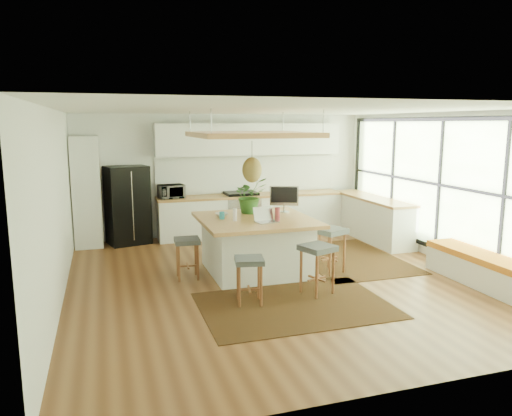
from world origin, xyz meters
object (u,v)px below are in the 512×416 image
object	(u,v)px
stool_right_back	(308,240)
monitor	(284,198)
stool_near_left	(249,279)
island_plant	(250,199)
laptop	(267,215)
stool_left_side	(187,257)
microwave	(171,190)
stool_near_right	(317,271)
island	(256,245)
fridge	(127,200)
stool_right_front	(330,252)

from	to	relation	value
stool_right_back	monitor	distance (m)	0.99
stool_near_left	island_plant	xyz separation A→B (m)	(0.58, 1.88, 0.82)
laptop	island_plant	bearing A→B (deg)	79.65
stool_left_side	microwave	world-z (taller)	microwave
monitor	stool_left_side	bearing A→B (deg)	-145.12
stool_near_right	stool_right_back	distance (m)	1.89
laptop	microwave	distance (m)	3.26
monitor	island_plant	size ratio (longest dim) A/B	0.81
island	stool_right_back	xyz separation A→B (m)	(1.17, 0.47, -0.11)
fridge	island_plant	xyz separation A→B (m)	(2.00, -2.22, 0.25)
stool_near_left	stool_near_right	distance (m)	1.07
fridge	stool_near_left	bearing A→B (deg)	-85.56
stool_right_back	stool_left_side	size ratio (longest dim) A/B	1.08
stool_right_front	stool_left_side	world-z (taller)	stool_right_front
monitor	island	bearing A→B (deg)	-126.86
microwave	island	bearing A→B (deg)	-79.36
stool_near_right	fridge	bearing A→B (deg)	121.78
laptop	monitor	distance (m)	0.98
stool_right_front	stool_left_side	xyz separation A→B (m)	(-2.34, 0.42, 0.00)
stool_near_left	laptop	bearing A→B (deg)	59.23
island	monitor	world-z (taller)	monitor
monitor	fridge	bearing A→B (deg)	161.13
stool_right_front	laptop	world-z (taller)	laptop
stool_right_back	island_plant	size ratio (longest dim) A/B	1.13
laptop	stool_left_side	bearing A→B (deg)	151.21
stool_near_right	island_plant	distance (m)	2.03
stool_left_side	island_plant	world-z (taller)	island_plant
stool_near_left	island_plant	world-z (taller)	island_plant
stool_near_right	microwave	bearing A→B (deg)	111.60
stool_near_left	stool_left_side	world-z (taller)	same
stool_left_side	microwave	size ratio (longest dim) A/B	1.28
stool_near_right	stool_right_back	bearing A→B (deg)	70.48
island	island_plant	world-z (taller)	island_plant
island	monitor	bearing A→B (deg)	30.20
fridge	monitor	size ratio (longest dim) A/B	3.15
island	microwave	distance (m)	2.94
fridge	microwave	world-z (taller)	fridge
island_plant	stool_left_side	bearing A→B (deg)	-158.15
fridge	island	bearing A→B (deg)	-68.78
stool_near_left	stool_left_side	bearing A→B (deg)	114.47
stool_right_back	island	bearing A→B (deg)	-158.10
island	stool_left_side	size ratio (longest dim) A/B	2.78
stool_right_back	island_plant	distance (m)	1.39
stool_right_front	island_plant	world-z (taller)	island_plant
stool_near_left	laptop	world-z (taller)	laptop
fridge	island	world-z (taller)	fridge
stool_right_back	laptop	distance (m)	1.56
fridge	island_plant	bearing A→B (deg)	-62.69
stool_right_front	laptop	distance (m)	1.31
fridge	stool_right_front	size ratio (longest dim) A/B	2.13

